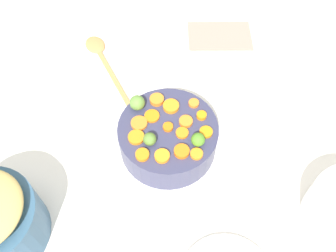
% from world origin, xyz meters
% --- Properties ---
extents(tabletop, '(2.40, 2.40, 0.02)m').
position_xyz_m(tabletop, '(0.00, 0.00, 0.01)').
color(tabletop, white).
rests_on(tabletop, ground).
extents(serving_bowl_carrots, '(0.24, 0.24, 0.08)m').
position_xyz_m(serving_bowl_carrots, '(-0.04, -0.05, 0.06)').
color(serving_bowl_carrots, '#333451').
rests_on(serving_bowl_carrots, tabletop).
extents(carrot_slice_0, '(0.04, 0.04, 0.01)m').
position_xyz_m(carrot_slice_0, '(-0.09, -0.00, 0.11)').
color(carrot_slice_0, orange).
rests_on(carrot_slice_0, serving_bowl_carrots).
extents(carrot_slice_1, '(0.04, 0.04, 0.01)m').
position_xyz_m(carrot_slice_1, '(0.02, -0.00, 0.11)').
color(carrot_slice_1, orange).
rests_on(carrot_slice_1, serving_bowl_carrots).
extents(carrot_slice_2, '(0.04, 0.04, 0.01)m').
position_xyz_m(carrot_slice_2, '(-0.12, -0.01, 0.11)').
color(carrot_slice_2, orange).
rests_on(carrot_slice_2, serving_bowl_carrots).
extents(carrot_slice_3, '(0.04, 0.04, 0.01)m').
position_xyz_m(carrot_slice_3, '(-0.07, -0.05, 0.11)').
color(carrot_slice_3, orange).
rests_on(carrot_slice_3, serving_bowl_carrots).
extents(carrot_slice_4, '(0.03, 0.03, 0.01)m').
position_xyz_m(carrot_slice_4, '(-0.07, -0.14, 0.11)').
color(carrot_slice_4, orange).
rests_on(carrot_slice_4, serving_bowl_carrots).
extents(carrot_slice_5, '(0.05, 0.05, 0.01)m').
position_xyz_m(carrot_slice_5, '(0.01, -0.07, 0.11)').
color(carrot_slice_5, orange).
rests_on(carrot_slice_5, serving_bowl_carrots).
extents(carrot_slice_6, '(0.05, 0.05, 0.01)m').
position_xyz_m(carrot_slice_6, '(0.03, -0.04, 0.11)').
color(carrot_slice_6, orange).
rests_on(carrot_slice_6, serving_bowl_carrots).
extents(carrot_slice_7, '(0.03, 0.03, 0.01)m').
position_xyz_m(carrot_slice_7, '(-0.01, 0.04, 0.11)').
color(carrot_slice_7, orange).
rests_on(carrot_slice_7, serving_bowl_carrots).
extents(carrot_slice_8, '(0.03, 0.03, 0.01)m').
position_xyz_m(carrot_slice_8, '(-0.05, 0.03, 0.11)').
color(carrot_slice_8, orange).
rests_on(carrot_slice_8, serving_bowl_carrots).
extents(carrot_slice_9, '(0.05, 0.05, 0.01)m').
position_xyz_m(carrot_slice_9, '(0.02, -0.12, 0.11)').
color(carrot_slice_9, orange).
rests_on(carrot_slice_9, serving_bowl_carrots).
extents(carrot_slice_10, '(0.05, 0.05, 0.01)m').
position_xyz_m(carrot_slice_10, '(-0.02, -0.11, 0.11)').
color(carrot_slice_10, orange).
rests_on(carrot_slice_10, serving_bowl_carrots).
extents(carrot_slice_11, '(0.04, 0.04, 0.01)m').
position_xyz_m(carrot_slice_11, '(-0.12, -0.07, 0.11)').
color(carrot_slice_11, orange).
rests_on(carrot_slice_11, serving_bowl_carrots).
extents(carrot_slice_12, '(0.04, 0.04, 0.01)m').
position_xyz_m(carrot_slice_12, '(-0.07, -0.08, 0.11)').
color(carrot_slice_12, orange).
rests_on(carrot_slice_12, serving_bowl_carrots).
extents(carrot_slice_13, '(0.03, 0.03, 0.01)m').
position_xyz_m(carrot_slice_13, '(-0.10, -0.11, 0.11)').
color(carrot_slice_13, orange).
rests_on(carrot_slice_13, serving_bowl_carrots).
extents(carrot_slice_14, '(0.03, 0.03, 0.01)m').
position_xyz_m(carrot_slice_14, '(-0.04, -0.05, 0.11)').
color(carrot_slice_14, orange).
rests_on(carrot_slice_14, serving_bowl_carrots).
extents(brussels_sprout_0, '(0.03, 0.03, 0.03)m').
position_xyz_m(brussels_sprout_0, '(-0.01, 0.00, 0.12)').
color(brussels_sprout_0, '#527730').
rests_on(brussels_sprout_0, serving_bowl_carrots).
extents(brussels_sprout_1, '(0.04, 0.04, 0.04)m').
position_xyz_m(brussels_sprout_1, '(0.05, -0.08, 0.12)').
color(brussels_sprout_1, '#5A8439').
rests_on(brussels_sprout_1, serving_bowl_carrots).
extents(brussels_sprout_2, '(0.03, 0.03, 0.03)m').
position_xyz_m(brussels_sprout_2, '(-0.11, -0.04, 0.12)').
color(brussels_sprout_2, '#4B8325').
rests_on(brussels_sprout_2, serving_bowl_carrots).
extents(wooden_spoon, '(0.25, 0.23, 0.01)m').
position_xyz_m(wooden_spoon, '(0.26, -0.28, 0.03)').
color(wooden_spoon, '#B88149').
rests_on(wooden_spoon, tabletop).
extents(dish_towel, '(0.23, 0.19, 0.01)m').
position_xyz_m(dish_towel, '(-0.05, -0.48, 0.02)').
color(dish_towel, tan).
rests_on(dish_towel, tabletop).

